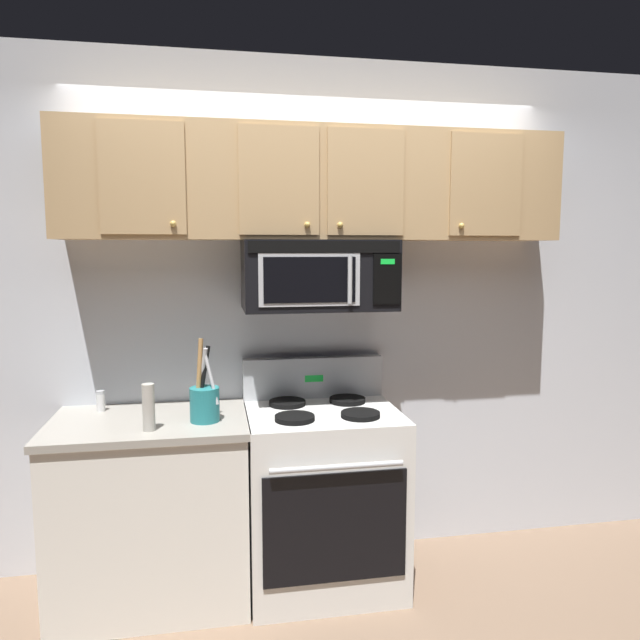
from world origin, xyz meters
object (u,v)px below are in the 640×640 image
(over_range_microwave, at_px, (318,275))
(salt_shaker, at_px, (101,401))
(pepper_mill, at_px, (149,407))
(utensil_crock_teal, at_px, (205,401))
(stove_range, at_px, (322,493))

(over_range_microwave, relative_size, salt_shaker, 7.35)
(over_range_microwave, bearing_deg, pepper_mill, -159.85)
(salt_shaker, bearing_deg, over_range_microwave, -3.89)
(salt_shaker, relative_size, pepper_mill, 0.49)
(over_range_microwave, distance_m, salt_shaker, 1.26)
(over_range_microwave, distance_m, pepper_mill, 1.04)
(over_range_microwave, height_order, utensil_crock_teal, over_range_microwave)
(stove_range, distance_m, utensil_crock_teal, 0.79)
(stove_range, height_order, pepper_mill, stove_range)
(over_range_microwave, relative_size, utensil_crock_teal, 1.94)
(utensil_crock_teal, relative_size, salt_shaker, 3.80)
(pepper_mill, bearing_deg, over_range_microwave, 20.15)
(stove_range, xyz_separation_m, salt_shaker, (-1.09, 0.19, 0.48))
(stove_range, xyz_separation_m, pepper_mill, (-0.82, -0.18, 0.54))
(utensil_crock_teal, bearing_deg, stove_range, 7.82)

